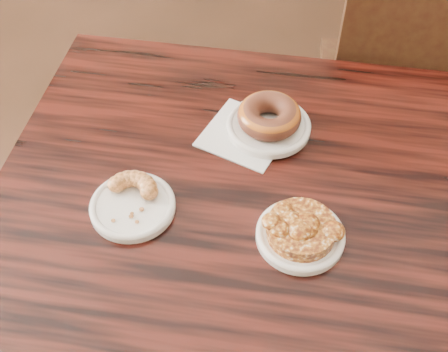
# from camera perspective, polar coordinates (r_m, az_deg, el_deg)

# --- Properties ---
(floor) EXTENTS (5.00, 5.00, 0.00)m
(floor) POSITION_cam_1_polar(r_m,az_deg,el_deg) (1.73, -5.40, -10.98)
(floor) COLOR black
(floor) RESTS_ON ground
(cafe_table) EXTENTS (0.86, 0.86, 0.75)m
(cafe_table) POSITION_cam_1_polar(r_m,az_deg,el_deg) (1.27, 0.20, -12.63)
(cafe_table) COLOR black
(cafe_table) RESTS_ON floor
(chair_far) EXTENTS (0.43, 0.43, 0.90)m
(chair_far) POSITION_cam_1_polar(r_m,az_deg,el_deg) (1.69, 16.53, 8.56)
(chair_far) COLOR black
(chair_far) RESTS_ON floor
(napkin) EXTENTS (0.19, 0.19, 0.00)m
(napkin) POSITION_cam_1_polar(r_m,az_deg,el_deg) (1.06, 2.18, 4.28)
(napkin) COLOR silver
(napkin) RESTS_ON cafe_table
(plate_donut) EXTENTS (0.16, 0.16, 0.01)m
(plate_donut) POSITION_cam_1_polar(r_m,az_deg,el_deg) (1.06, 4.53, 5.06)
(plate_donut) COLOR silver
(plate_donut) RESTS_ON napkin
(plate_cruller) EXTENTS (0.14, 0.14, 0.01)m
(plate_cruller) POSITION_cam_1_polar(r_m,az_deg,el_deg) (0.95, -9.26, -3.08)
(plate_cruller) COLOR white
(plate_cruller) RESTS_ON cafe_table
(plate_fritter) EXTENTS (0.14, 0.14, 0.01)m
(plate_fritter) POSITION_cam_1_polar(r_m,az_deg,el_deg) (0.91, 7.73, -6.03)
(plate_fritter) COLOR white
(plate_fritter) RESTS_ON cafe_table
(glazed_donut) EXTENTS (0.12, 0.12, 0.04)m
(glazed_donut) POSITION_cam_1_polar(r_m,az_deg,el_deg) (1.04, 4.62, 6.13)
(glazed_donut) COLOR #993D16
(glazed_donut) RESTS_ON plate_donut
(apple_fritter) EXTENTS (0.15, 0.15, 0.04)m
(apple_fritter) POSITION_cam_1_polar(r_m,az_deg,el_deg) (0.89, 7.89, -5.15)
(apple_fritter) COLOR #491907
(apple_fritter) RESTS_ON plate_fritter
(cruller_fragment) EXTENTS (0.10, 0.10, 0.03)m
(cruller_fragment) POSITION_cam_1_polar(r_m,az_deg,el_deg) (0.93, -9.41, -2.33)
(cruller_fragment) COLOR brown
(cruller_fragment) RESTS_ON plate_cruller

